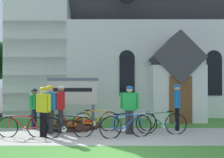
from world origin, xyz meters
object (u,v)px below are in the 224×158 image
Objects in this scene: cyclist_in_orange_jersey at (61,105)px; roadside_conifer at (212,40)px; bicycle_green at (135,121)px; cyclist_in_blue_jersey at (50,105)px; cyclist_in_white_jersey at (34,106)px; cyclist_in_green_jersey at (129,106)px; bicycle_silver at (161,123)px; bicycle_blue at (67,127)px; church_sign at (73,93)px; cyclist_in_yellow_jersey at (43,108)px; bicycle_black at (126,126)px; bicycle_yellow at (96,121)px; cyclist_in_red_jersey at (177,103)px; bicycle_orange at (23,127)px.

roadside_conifer reaches higher than cyclist_in_orange_jersey.
cyclist_in_blue_jersey is (-3.07, -0.38, 0.63)m from bicycle_green.
cyclist_in_white_jersey is 3.82m from cyclist_in_green_jersey.
cyclist_in_green_jersey is at bearing -177.21° from bicycle_silver.
bicycle_blue is 1.11× the size of cyclist_in_white_jersey.
church_sign reaches higher than cyclist_in_blue_jersey.
roadside_conifer is (8.52, 9.30, 4.44)m from bicycle_blue.
cyclist_in_yellow_jersey is at bearing 170.90° from bicycle_blue.
cyclist_in_green_jersey is 0.23× the size of roadside_conifer.
cyclist_in_green_jersey is (2.09, 0.54, 0.64)m from bicycle_blue.
bicycle_black is 1.03× the size of cyclist_in_orange_jersey.
bicycle_green is 2.55m from bicycle_blue.
cyclist_in_orange_jersey reaches higher than cyclist_in_white_jersey.
bicycle_green is 3.15m from cyclist_in_blue_jersey.
bicycle_blue is at bearing -9.10° from cyclist_in_yellow_jersey.
church_sign reaches higher than bicycle_black.
church_sign reaches higher than cyclist_in_green_jersey.
bicycle_yellow is 0.99× the size of cyclist_in_green_jersey.
cyclist_in_red_jersey is at bearing 8.10° from bicycle_green.
cyclist_in_blue_jersey is at bearing 138.35° from bicycle_blue.
cyclist_in_white_jersey is (-1.58, 1.58, 0.54)m from bicycle_blue.
cyclist_in_red_jersey is at bearing 41.72° from bicycle_silver.
cyclist_in_white_jersey is 0.92× the size of cyclist_in_blue_jersey.
cyclist_in_orange_jersey reaches higher than bicycle_yellow.
bicycle_orange is at bearing -85.85° from cyclist_in_white_jersey.
cyclist_in_blue_jersey is (-0.53, -1.81, -0.35)m from church_sign.
cyclist_in_red_jersey reaches higher than bicycle_orange.
roadside_conifer reaches higher than bicycle_yellow.
bicycle_yellow is 0.97× the size of cyclist_in_red_jersey.
bicycle_silver is 1.06× the size of cyclist_in_yellow_jersey.
bicycle_yellow is 1.08× the size of cyclist_in_white_jersey.
bicycle_green is 0.93× the size of cyclist_in_red_jersey.
bicycle_yellow is at bearing -174.81° from cyclist_in_red_jersey.
cyclist_in_blue_jersey reaches higher than bicycle_blue.
bicycle_black is (2.14, -2.44, -0.97)m from church_sign.
bicycle_green is at bearing -126.75° from roadside_conifer.
roadside_conifer is at bearing 38.11° from church_sign.
bicycle_green is 0.82m from cyclist_in_green_jersey.
cyclist_in_red_jersey is (4.76, 1.12, 0.06)m from cyclist_in_yellow_jersey.
bicycle_orange is 0.99× the size of cyclist_in_orange_jersey.
bicycle_yellow is at bearing -132.50° from roadside_conifer.
cyclist_in_blue_jersey reaches higher than cyclist_in_white_jersey.
cyclist_in_green_jersey is (0.15, 0.53, 0.62)m from bicycle_black.
bicycle_orange is at bearing -167.47° from cyclist_in_red_jersey.
cyclist_in_white_jersey reaches higher than bicycle_yellow.
bicycle_blue is 1.16m from cyclist_in_blue_jersey.
cyclist_in_orange_jersey is (-2.71, -0.20, 0.63)m from bicycle_green.
bicycle_orange is 0.90m from cyclist_in_yellow_jersey.
cyclist_in_blue_jersey reaches higher than cyclist_in_green_jersey.
cyclist_in_green_jersey is 2.94m from cyclist_in_yellow_jersey.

